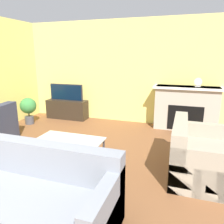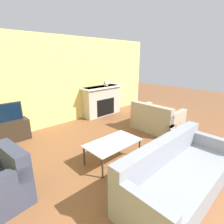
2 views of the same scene
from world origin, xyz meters
TOP-DOWN VIEW (x-y plane):
  - wall_back at (0.00, 5.02)m, footprint 8.33×0.06m
  - fireplace at (1.76, 4.77)m, footprint 1.58×0.49m
  - tv_stand at (-1.49, 4.72)m, footprint 1.19×0.38m
  - tv at (-1.49, 4.72)m, footprint 1.00×0.06m
  - couch_sectional at (0.05, 0.95)m, footprint 2.24×0.88m
  - couch_loveseat at (2.00, 2.59)m, footprint 0.92×1.30m
  - coffee_table at (-0.07, 2.28)m, footprint 1.12×0.64m
  - potted_plant at (-2.19, 3.92)m, footprint 0.42×0.42m
  - mantel_clock at (1.99, 4.78)m, footprint 0.18×0.07m

SIDE VIEW (x-z plane):
  - tv_stand at x=-1.49m, z-range 0.00..0.54m
  - couch_sectional at x=0.05m, z-range -0.12..0.70m
  - couch_loveseat at x=2.00m, z-range -0.12..0.70m
  - coffee_table at x=-0.07m, z-range 0.17..0.59m
  - potted_plant at x=-2.19m, z-range 0.09..0.80m
  - fireplace at x=1.76m, z-range 0.03..1.10m
  - tv at x=-1.49m, z-range 0.54..1.00m
  - mantel_clock at x=1.99m, z-range 1.07..1.28m
  - wall_back at x=0.00m, z-range 0.00..2.70m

